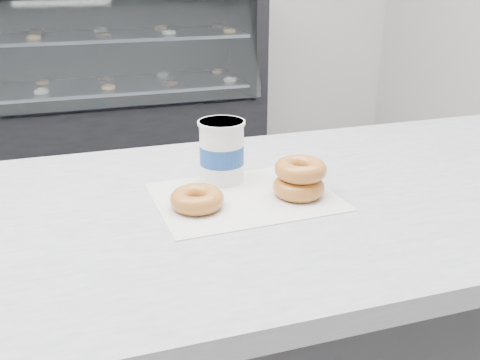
{
  "coord_description": "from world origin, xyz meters",
  "views": [
    {
      "loc": [
        -0.03,
        -1.48,
        1.32
      ],
      "look_at": [
        0.26,
        -0.57,
        0.93
      ],
      "focal_mm": 40.0,
      "sensor_mm": 36.0,
      "label": 1
    }
  ],
  "objects_px": {
    "donut_single": "(197,199)",
    "donut_stack": "(300,178)",
    "display_case": "(76,101)",
    "coffee_cup": "(222,151)"
  },
  "relations": [
    {
      "from": "donut_single",
      "to": "donut_stack",
      "type": "distance_m",
      "value": 0.2
    },
    {
      "from": "display_case",
      "to": "coffee_cup",
      "type": "distance_m",
      "value": 2.67
    },
    {
      "from": "coffee_cup",
      "to": "donut_stack",
      "type": "bearing_deg",
      "value": -23.05
    },
    {
      "from": "display_case",
      "to": "donut_single",
      "type": "bearing_deg",
      "value": -86.55
    },
    {
      "from": "display_case",
      "to": "donut_stack",
      "type": "bearing_deg",
      "value": -82.37
    },
    {
      "from": "donut_single",
      "to": "coffee_cup",
      "type": "distance_m",
      "value": 0.15
    },
    {
      "from": "donut_single",
      "to": "donut_stack",
      "type": "bearing_deg",
      "value": -0.91
    },
    {
      "from": "display_case",
      "to": "coffee_cup",
      "type": "relative_size",
      "value": 18.68
    },
    {
      "from": "display_case",
      "to": "donut_single",
      "type": "relative_size",
      "value": 24.06
    },
    {
      "from": "donut_stack",
      "to": "display_case",
      "type": "bearing_deg",
      "value": 97.63
    }
  ]
}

